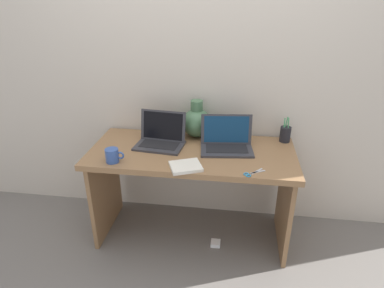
% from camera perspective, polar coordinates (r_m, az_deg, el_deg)
% --- Properties ---
extents(ground_plane, '(6.00, 6.00, 0.00)m').
position_cam_1_polar(ground_plane, '(2.67, 0.00, -15.12)').
color(ground_plane, slate).
extents(back_wall, '(4.40, 0.04, 2.40)m').
position_cam_1_polar(back_wall, '(2.45, 1.16, 12.70)').
color(back_wall, beige).
rests_on(back_wall, ground).
extents(desk, '(1.41, 0.63, 0.72)m').
position_cam_1_polar(desk, '(2.35, 0.00, -4.58)').
color(desk, olive).
rests_on(desk, ground).
extents(laptop_left, '(0.35, 0.26, 0.23)m').
position_cam_1_polar(laptop_left, '(2.35, -5.35, 1.35)').
color(laptop_left, '#333338').
rests_on(laptop_left, desk).
extents(laptop_right, '(0.38, 0.27, 0.23)m').
position_cam_1_polar(laptop_right, '(2.30, 5.97, 0.66)').
color(laptop_right, '#333338').
rests_on(laptop_right, desk).
extents(green_vase, '(0.22, 0.22, 0.28)m').
position_cam_1_polar(green_vase, '(2.46, 0.81, 3.85)').
color(green_vase, '#47704C').
rests_on(green_vase, desk).
extents(notebook_stack, '(0.23, 0.22, 0.02)m').
position_cam_1_polar(notebook_stack, '(2.05, -1.10, -3.88)').
color(notebook_stack, silver).
rests_on(notebook_stack, desk).
extents(coffee_mug, '(0.12, 0.09, 0.09)m').
position_cam_1_polar(coffee_mug, '(2.17, -13.57, -1.93)').
color(coffee_mug, '#335199').
rests_on(coffee_mug, desk).
extents(pen_cup, '(0.08, 0.08, 0.19)m').
position_cam_1_polar(pen_cup, '(2.48, 15.79, 1.67)').
color(pen_cup, black).
rests_on(pen_cup, desk).
extents(scissors, '(0.13, 0.12, 0.01)m').
position_cam_1_polar(scissors, '(2.02, 10.14, -5.06)').
color(scissors, '#B7B7BC').
rests_on(scissors, desk).
extents(power_brick, '(0.07, 0.07, 0.03)m').
position_cam_1_polar(power_brick, '(2.57, 4.08, -16.72)').
color(power_brick, white).
rests_on(power_brick, ground).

